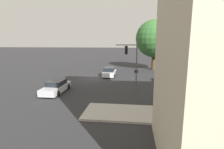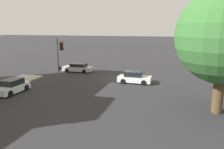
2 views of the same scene
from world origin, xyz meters
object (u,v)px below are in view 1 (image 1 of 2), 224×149
(traffic_signal, at_px, (132,59))
(parked_car_0, at_px, (177,96))
(street_tree, at_px, (155,39))
(crossing_car_0, at_px, (56,87))
(crossing_car_1, at_px, (109,72))

(traffic_signal, height_order, parked_car_0, traffic_signal)
(street_tree, distance_m, parked_car_0, 20.57)
(crossing_car_0, relative_size, parked_car_0, 1.18)
(street_tree, relative_size, crossing_car_1, 2.40)
(street_tree, xyz_separation_m, crossing_car_0, (17.90, -12.30, -5.46))
(crossing_car_1, bearing_deg, parked_car_0, -146.28)
(crossing_car_0, distance_m, crossing_car_1, 10.71)
(crossing_car_0, height_order, crossing_car_1, crossing_car_1)
(crossing_car_0, xyz_separation_m, crossing_car_1, (-9.72, 4.50, 0.05))
(street_tree, bearing_deg, traffic_signal, -14.43)
(street_tree, bearing_deg, crossing_car_0, -34.50)
(street_tree, relative_size, traffic_signal, 1.73)
(street_tree, bearing_deg, parked_car_0, -0.00)
(crossing_car_1, relative_size, parked_car_0, 1.04)
(crossing_car_0, bearing_deg, crossing_car_1, 155.08)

